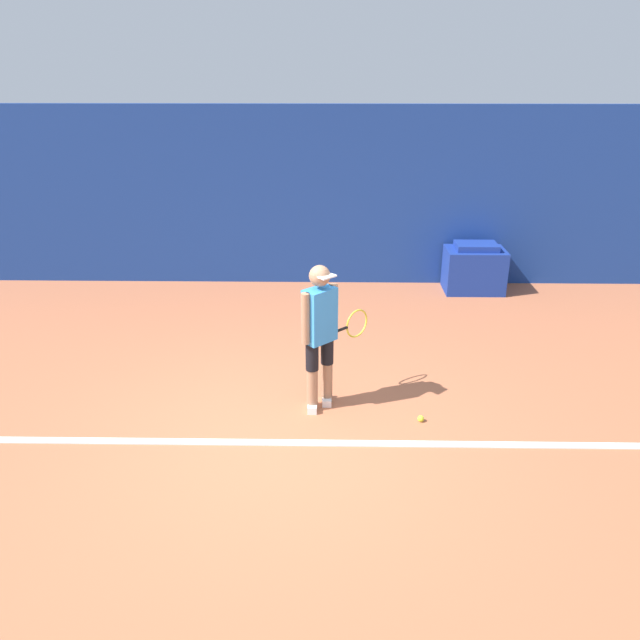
% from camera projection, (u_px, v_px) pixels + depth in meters
% --- Properties ---
extents(ground_plane, '(24.00, 24.00, 0.00)m').
position_uv_depth(ground_plane, '(284.00, 440.00, 6.27)').
color(ground_plane, '#B76642').
extents(back_wall, '(24.00, 0.10, 2.90)m').
position_uv_depth(back_wall, '(303.00, 197.00, 10.17)').
color(back_wall, navy).
rests_on(back_wall, ground_plane).
extents(court_baseline, '(21.60, 0.10, 0.01)m').
position_uv_depth(court_baseline, '(283.00, 443.00, 6.21)').
color(court_baseline, white).
rests_on(court_baseline, ground_plane).
extents(tennis_player, '(0.72, 0.71, 1.62)m').
position_uv_depth(tennis_player, '(321.00, 331.00, 6.55)').
color(tennis_player, '#A37556').
rests_on(tennis_player, ground_plane).
extents(tennis_ball, '(0.07, 0.07, 0.07)m').
position_uv_depth(tennis_ball, '(421.00, 419.00, 6.58)').
color(tennis_ball, '#D1E533').
rests_on(tennis_ball, ground_plane).
extents(covered_chair, '(0.95, 0.64, 0.80)m').
position_uv_depth(covered_chair, '(474.00, 269.00, 10.15)').
color(covered_chair, navy).
rests_on(covered_chair, ground_plane).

